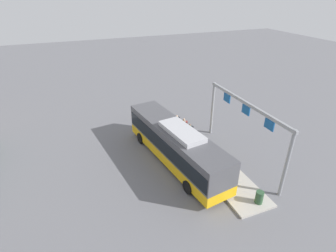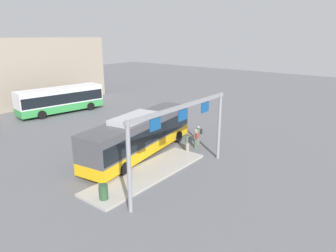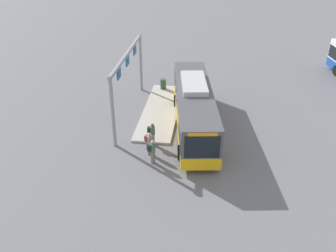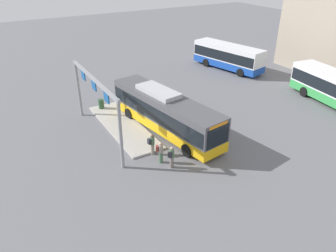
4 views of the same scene
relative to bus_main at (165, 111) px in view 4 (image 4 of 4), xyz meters
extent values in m
plane|color=slate|center=(0.01, 0.00, -1.81)|extent=(120.00, 120.00, 0.00)
cube|color=#B2ADA3|center=(-2.32, -2.82, -1.73)|extent=(10.00, 2.80, 0.16)
cube|color=#EAAD14|center=(0.01, 0.00, -1.04)|extent=(12.07, 4.23, 0.85)
cube|color=#4C4C51|center=(0.01, 0.00, 0.34)|extent=(12.07, 4.23, 1.90)
cube|color=black|center=(0.01, 0.00, 0.14)|extent=(11.84, 4.23, 1.20)
cube|color=black|center=(5.88, 0.88, 0.24)|extent=(0.35, 2.11, 1.50)
cube|color=#B7B7BC|center=(-0.87, -0.13, 1.47)|extent=(4.35, 2.34, 0.36)
cube|color=orange|center=(5.81, 0.87, 1.09)|extent=(0.38, 1.75, 0.28)
cylinder|color=black|center=(3.90, 1.80, -1.31)|extent=(1.03, 0.44, 1.00)
cylinder|color=black|center=(4.26, -0.58, -1.31)|extent=(1.03, 0.44, 1.00)
cylinder|color=black|center=(-3.84, 0.64, -1.31)|extent=(1.03, 0.44, 1.00)
cylinder|color=black|center=(-3.49, -1.74, -1.31)|extent=(1.03, 0.44, 1.00)
cube|color=green|center=(3.91, 16.98, -1.04)|extent=(10.46, 3.97, 0.85)
cylinder|color=black|center=(1.22, 18.59, -1.31)|extent=(1.03, 0.44, 1.00)
cylinder|color=black|center=(0.86, 16.22, -1.31)|extent=(1.03, 0.44, 1.00)
cube|color=#1947AD|center=(-10.30, 15.12, -1.04)|extent=(9.86, 4.47, 0.85)
cube|color=silver|center=(-10.30, 15.12, 0.34)|extent=(9.86, 4.47, 1.90)
cube|color=black|center=(-10.30, 15.12, 0.14)|extent=(9.68, 4.47, 1.20)
cylinder|color=black|center=(-7.65, 16.93, -1.31)|extent=(1.04, 0.51, 1.00)
cylinder|color=black|center=(-7.14, 14.58, -1.31)|extent=(1.04, 0.51, 1.00)
cylinder|color=black|center=(-13.07, 15.75, -1.31)|extent=(1.04, 0.51, 1.00)
cylinder|color=black|center=(-12.57, 13.41, -1.31)|extent=(1.04, 0.51, 1.00)
cylinder|color=slate|center=(4.91, -2.27, -1.39)|extent=(0.39, 0.39, 0.85)
cylinder|color=#476B4C|center=(4.91, -2.27, -0.66)|extent=(0.47, 0.47, 0.60)
sphere|color=tan|center=(4.91, -2.27, -0.25)|extent=(0.22, 0.22, 0.22)
cube|color=#26262D|center=(5.05, -2.49, -0.63)|extent=(0.33, 0.30, 0.40)
cylinder|color=gray|center=(2.75, -2.65, -1.39)|extent=(0.30, 0.30, 0.85)
cylinder|color=#476B4C|center=(2.75, -2.65, -0.66)|extent=(0.36, 0.36, 0.60)
sphere|color=brown|center=(2.75, -2.65, -0.25)|extent=(0.22, 0.22, 0.22)
cube|color=#26262D|center=(2.76, -2.91, -0.63)|extent=(0.29, 0.20, 0.40)
cylinder|color=#476B4C|center=(4.00, -2.63, -1.39)|extent=(0.38, 0.38, 0.85)
cylinder|color=gray|center=(4.00, -2.63, -0.66)|extent=(0.46, 0.46, 0.60)
sphere|color=tan|center=(4.00, -2.63, -0.25)|extent=(0.22, 0.22, 0.22)
cube|color=maroon|center=(3.87, -2.85, -0.63)|extent=(0.33, 0.30, 0.40)
cylinder|color=gray|center=(-6.40, -5.21, 0.79)|extent=(0.24, 0.24, 5.20)
cylinder|color=gray|center=(3.21, -5.21, 0.79)|extent=(0.24, 0.24, 5.20)
cube|color=gray|center=(-1.59, -5.21, 3.24)|extent=(10.00, 0.20, 0.24)
cube|color=#144C8C|center=(-4.24, -5.21, 2.69)|extent=(0.90, 0.08, 0.70)
cube|color=#144C8C|center=(-1.59, -5.21, 2.69)|extent=(0.90, 0.08, 0.70)
cube|color=#144C8C|center=(1.05, -5.21, 2.69)|extent=(0.90, 0.08, 0.70)
cylinder|color=#2D5133|center=(-6.61, -3.24, -1.20)|extent=(0.52, 0.52, 0.90)
camera|label=1|loc=(-16.73, 7.28, 11.17)|focal=28.42mm
camera|label=2|loc=(-16.72, -15.98, 7.58)|focal=32.79mm
camera|label=3|loc=(24.52, 1.30, 12.15)|focal=39.88mm
camera|label=4|loc=(20.86, -11.83, 11.42)|focal=34.54mm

